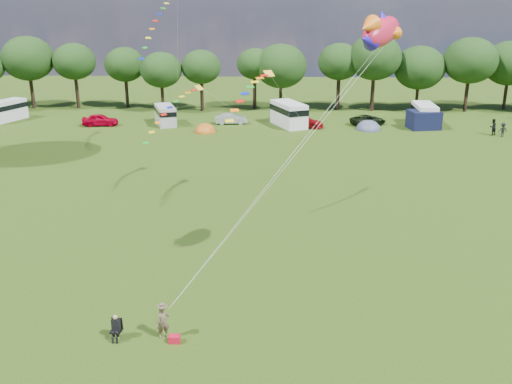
{
  "coord_description": "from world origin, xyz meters",
  "views": [
    {
      "loc": [
        1.14,
        -23.65,
        14.84
      ],
      "look_at": [
        0.0,
        8.0,
        4.0
      ],
      "focal_mm": 40.0,
      "sensor_mm": 36.0,
      "label": 1
    }
  ],
  "objects_px": {
    "kite_flyer": "(163,322)",
    "campervan_d": "(424,114)",
    "fish_kite": "(378,32)",
    "walker_a": "(493,127)",
    "campervan_c": "(289,113)",
    "camp_chair": "(116,324)",
    "car_d": "(368,120)",
    "walker_b": "(503,130)",
    "car_c": "(304,122)",
    "car_b": "(231,119)",
    "campervan_b": "(165,114)",
    "campervan_a": "(6,110)",
    "car_a": "(100,120)",
    "tent_greyblue": "(368,129)",
    "tent_orange": "(205,132)"
  },
  "relations": [
    {
      "from": "car_a",
      "to": "tent_greyblue",
      "type": "bearing_deg",
      "value": -99.08
    },
    {
      "from": "campervan_b",
      "to": "walker_a",
      "type": "height_order",
      "value": "campervan_b"
    },
    {
      "from": "campervan_b",
      "to": "walker_b",
      "type": "height_order",
      "value": "campervan_b"
    },
    {
      "from": "car_c",
      "to": "tent_greyblue",
      "type": "distance_m",
      "value": 7.72
    },
    {
      "from": "campervan_c",
      "to": "fish_kite",
      "type": "distance_m",
      "value": 43.04
    },
    {
      "from": "car_d",
      "to": "walker_b",
      "type": "bearing_deg",
      "value": -132.19
    },
    {
      "from": "walker_b",
      "to": "campervan_b",
      "type": "bearing_deg",
      "value": -18.36
    },
    {
      "from": "tent_greyblue",
      "to": "walker_a",
      "type": "height_order",
      "value": "walker_a"
    },
    {
      "from": "car_c",
      "to": "campervan_c",
      "type": "relative_size",
      "value": 0.73
    },
    {
      "from": "campervan_a",
      "to": "tent_greyblue",
      "type": "relative_size",
      "value": 1.73
    },
    {
      "from": "car_a",
      "to": "campervan_a",
      "type": "relative_size",
      "value": 0.77
    },
    {
      "from": "kite_flyer",
      "to": "campervan_d",
      "type": "bearing_deg",
      "value": 41.85
    },
    {
      "from": "car_b",
      "to": "car_d",
      "type": "distance_m",
      "value": 16.84
    },
    {
      "from": "campervan_c",
      "to": "walker_b",
      "type": "relative_size",
      "value": 3.99
    },
    {
      "from": "campervan_a",
      "to": "fish_kite",
      "type": "bearing_deg",
      "value": -117.02
    },
    {
      "from": "camp_chair",
      "to": "fish_kite",
      "type": "distance_m",
      "value": 17.91
    },
    {
      "from": "campervan_b",
      "to": "car_a",
      "type": "bearing_deg",
      "value": 78.06
    },
    {
      "from": "camp_chair",
      "to": "walker_a",
      "type": "bearing_deg",
      "value": 59.08
    },
    {
      "from": "walker_b",
      "to": "car_c",
      "type": "bearing_deg",
      "value": -21.32
    },
    {
      "from": "campervan_c",
      "to": "kite_flyer",
      "type": "xyz_separation_m",
      "value": [
        -6.55,
        -45.91,
        -0.74
      ]
    },
    {
      "from": "tent_orange",
      "to": "walker_b",
      "type": "bearing_deg",
      "value": -1.96
    },
    {
      "from": "campervan_c",
      "to": "tent_greyblue",
      "type": "xyz_separation_m",
      "value": [
        9.4,
        -1.74,
        -1.52
      ]
    },
    {
      "from": "campervan_a",
      "to": "kite_flyer",
      "type": "bearing_deg",
      "value": -127.61
    },
    {
      "from": "car_c",
      "to": "campervan_c",
      "type": "height_order",
      "value": "campervan_c"
    },
    {
      "from": "car_d",
      "to": "campervan_c",
      "type": "height_order",
      "value": "campervan_c"
    },
    {
      "from": "car_d",
      "to": "tent_orange",
      "type": "xyz_separation_m",
      "value": [
        -19.53,
        -4.67,
        -0.59
      ]
    },
    {
      "from": "campervan_c",
      "to": "camp_chair",
      "type": "xyz_separation_m",
      "value": [
        -8.68,
        -46.08,
        -0.79
      ]
    },
    {
      "from": "campervan_d",
      "to": "campervan_b",
      "type": "bearing_deg",
      "value": 92.42
    },
    {
      "from": "car_c",
      "to": "walker_a",
      "type": "height_order",
      "value": "walker_a"
    },
    {
      "from": "fish_kite",
      "to": "tent_orange",
      "type": "bearing_deg",
      "value": 53.26
    },
    {
      "from": "campervan_a",
      "to": "camp_chair",
      "type": "xyz_separation_m",
      "value": [
        26.98,
        -48.01,
        -0.62
      ]
    },
    {
      "from": "car_c",
      "to": "campervan_a",
      "type": "distance_m",
      "value": 37.53
    },
    {
      "from": "car_b",
      "to": "campervan_b",
      "type": "distance_m",
      "value": 8.08
    },
    {
      "from": "car_a",
      "to": "car_b",
      "type": "relative_size",
      "value": 1.2
    },
    {
      "from": "car_b",
      "to": "walker_b",
      "type": "distance_m",
      "value": 31.48
    },
    {
      "from": "car_a",
      "to": "fish_kite",
      "type": "height_order",
      "value": "fish_kite"
    },
    {
      "from": "kite_flyer",
      "to": "car_c",
      "type": "bearing_deg",
      "value": 57.63
    },
    {
      "from": "campervan_c",
      "to": "camp_chair",
      "type": "relative_size",
      "value": 5.07
    },
    {
      "from": "fish_kite",
      "to": "walker_a",
      "type": "relative_size",
      "value": 1.9
    },
    {
      "from": "tent_orange",
      "to": "car_d",
      "type": "bearing_deg",
      "value": 13.44
    },
    {
      "from": "campervan_a",
      "to": "campervan_d",
      "type": "relative_size",
      "value": 1.04
    },
    {
      "from": "campervan_b",
      "to": "campervan_a",
      "type": "bearing_deg",
      "value": 65.82
    },
    {
      "from": "tent_greyblue",
      "to": "car_a",
      "type": "bearing_deg",
      "value": 178.28
    },
    {
      "from": "car_b",
      "to": "tent_orange",
      "type": "xyz_separation_m",
      "value": [
        -2.69,
        -4.57,
        -0.62
      ]
    },
    {
      "from": "campervan_d",
      "to": "fish_kite",
      "type": "height_order",
      "value": "fish_kite"
    },
    {
      "from": "car_d",
      "to": "campervan_a",
      "type": "height_order",
      "value": "campervan_a"
    },
    {
      "from": "campervan_c",
      "to": "fish_kite",
      "type": "relative_size",
      "value": 1.79
    },
    {
      "from": "car_c",
      "to": "camp_chair",
      "type": "bearing_deg",
      "value": 179.17
    },
    {
      "from": "car_a",
      "to": "campervan_b",
      "type": "bearing_deg",
      "value": -89.72
    },
    {
      "from": "car_b",
      "to": "campervan_a",
      "type": "distance_m",
      "value": 28.6
    }
  ]
}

